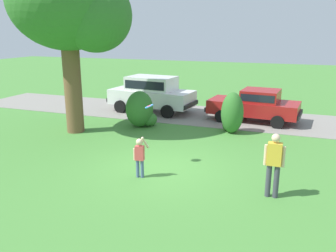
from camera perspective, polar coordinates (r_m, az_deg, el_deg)
name	(u,v)px	position (r m, az deg, el deg)	size (l,w,h in m)	color
ground_plane	(161,167)	(11.34, -1.17, -6.76)	(80.00, 80.00, 0.00)	#478438
driveway_strip	(214,116)	(18.12, 7.51, 1.59)	(28.00, 4.40, 0.02)	gray
oak_tree_large	(73,7)	(15.25, -15.32, 18.30)	(5.03, 4.63, 7.40)	brown
shrub_near_tree	(141,110)	(15.96, -4.49, 2.59)	(1.36, 1.37, 1.64)	#33702B
shrub_centre_left	(232,114)	(15.13, 10.40, 1.94)	(0.95, 1.01, 1.77)	#33702B
parked_sedan	(255,104)	(17.36, 14.10, 3.49)	(4.53, 2.36, 1.56)	maroon
parked_suv	(152,92)	(18.83, -2.70, 5.54)	(4.84, 2.41, 1.92)	white
child_thrower	(140,155)	(10.38, -4.64, -4.69)	(0.44, 0.30, 1.29)	#4C608C
frisbee	(149,106)	(11.02, -3.09, 3.26)	(0.28, 0.28, 0.16)	#337FDB
adult_onlooker	(274,162)	(9.46, 16.91, -5.64)	(0.53, 0.22, 1.74)	#3F3F4C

